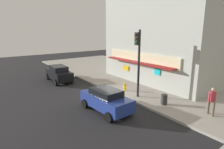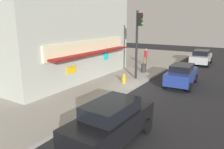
# 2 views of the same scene
# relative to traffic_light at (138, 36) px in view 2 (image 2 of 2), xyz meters

# --- Properties ---
(ground_plane) EXTENTS (62.21, 62.21, 0.00)m
(ground_plane) POSITION_rel_traffic_light_xyz_m (-1.82, -0.89, -3.58)
(ground_plane) COLOR #232326
(sidewalk) EXTENTS (41.47, 12.45, 0.17)m
(sidewalk) POSITION_rel_traffic_light_xyz_m (-1.82, 5.33, -3.50)
(sidewalk) COLOR #A39E93
(sidewalk) RESTS_ON ground_plane
(corner_building) EXTENTS (11.95, 9.02, 8.73)m
(corner_building) POSITION_rel_traffic_light_xyz_m (-2.54, 6.88, 0.95)
(corner_building) COLOR #ADB2A8
(corner_building) RESTS_ON sidewalk
(traffic_light) EXTENTS (0.32, 0.58, 5.33)m
(traffic_light) POSITION_rel_traffic_light_xyz_m (0.00, 0.00, 0.00)
(traffic_light) COLOR black
(traffic_light) RESTS_ON sidewalk
(fire_hydrant) EXTENTS (0.48, 0.24, 0.73)m
(fire_hydrant) POSITION_rel_traffic_light_xyz_m (-1.79, 0.24, -3.06)
(fire_hydrant) COLOR gold
(fire_hydrant) RESTS_ON sidewalk
(trash_can) EXTENTS (0.46, 0.46, 0.76)m
(trash_can) POSITION_rel_traffic_light_xyz_m (2.39, 0.45, -3.03)
(trash_can) COLOR #2D2D2D
(trash_can) RESTS_ON sidewalk
(pedestrian) EXTENTS (0.60, 0.54, 1.81)m
(pedestrian) POSITION_rel_traffic_light_xyz_m (5.27, 1.47, -2.42)
(pedestrian) COLOR brown
(pedestrian) RESTS_ON sidewalk
(parked_car_blue) EXTENTS (4.09, 2.09, 1.59)m
(parked_car_blue) POSITION_rel_traffic_light_xyz_m (0.53, -3.40, -2.75)
(parked_car_blue) COLOR navy
(parked_car_blue) RESTS_ON ground_plane
(parked_car_silver) EXTENTS (4.35, 2.18, 1.61)m
(parked_car_silver) POSITION_rel_traffic_light_xyz_m (10.11, -3.17, -2.75)
(parked_car_silver) COLOR #B7B7BC
(parked_car_silver) RESTS_ON ground_plane
(parked_car_black) EXTENTS (4.30, 2.05, 1.70)m
(parked_car_black) POSITION_rel_traffic_light_xyz_m (-8.95, -3.10, -2.71)
(parked_car_black) COLOR black
(parked_car_black) RESTS_ON ground_plane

